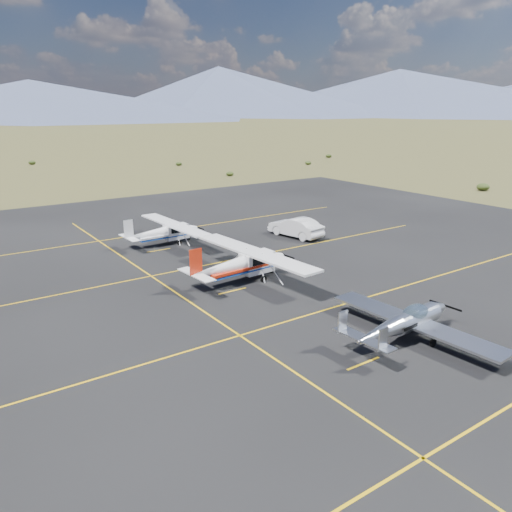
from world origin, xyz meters
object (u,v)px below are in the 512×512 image
object	(u,v)px
aircraft_cessna	(241,263)
sedan	(296,227)
aircraft_low_wing	(406,322)
aircraft_plain	(164,232)

from	to	relation	value
aircraft_cessna	sedan	bearing A→B (deg)	30.19
aircraft_low_wing	sedan	xyz separation A→B (m)	(8.32, 18.73, -0.12)
aircraft_cessna	aircraft_plain	xyz separation A→B (m)	(-0.31, 11.20, -0.15)
aircraft_plain	sedan	world-z (taller)	aircraft_plain
aircraft_low_wing	sedan	size ratio (longest dim) A/B	1.83
aircraft_cessna	aircraft_plain	distance (m)	11.20
aircraft_low_wing	sedan	world-z (taller)	aircraft_low_wing
aircraft_low_wing	aircraft_cessna	world-z (taller)	aircraft_cessna
aircraft_plain	sedan	bearing A→B (deg)	-23.99
aircraft_cessna	aircraft_plain	size ratio (longest dim) A/B	1.14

